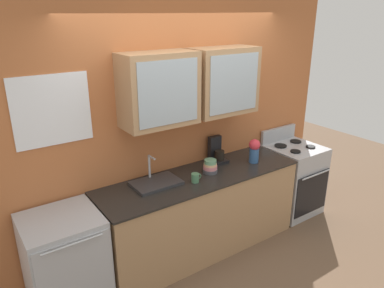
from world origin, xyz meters
name	(u,v)px	position (x,y,z in m)	size (l,w,h in m)	color
ground_plane	(200,247)	(0.00, 0.00, 0.00)	(10.00, 10.00, 0.00)	brown
back_wall_unit	(183,110)	(0.00, 0.33, 1.53)	(4.08, 0.47, 2.87)	#B76638
counter	(201,213)	(0.00, 0.00, 0.45)	(2.26, 0.67, 0.90)	#A87F56
stove_range	(292,178)	(1.48, 0.00, 0.45)	(0.63, 0.68, 1.08)	#ADAFB5
sink_faucet	(156,182)	(-0.49, 0.09, 0.92)	(0.47, 0.32, 0.28)	#2D2D30
bowl_stack	(210,167)	(0.13, 0.01, 0.96)	(0.16, 0.16, 0.14)	#4C4C54
vase	(254,150)	(0.70, -0.05, 1.04)	(0.13, 0.13, 0.27)	#33598C
cup_near_sink	(195,178)	(-0.14, -0.09, 0.94)	(0.11, 0.08, 0.09)	#4C7F59
dishwasher	(66,263)	(-1.47, 0.00, 0.45)	(0.64, 0.65, 0.90)	#ADAFB5
coffee_maker	(217,152)	(0.38, 0.22, 1.00)	(0.17, 0.20, 0.29)	black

